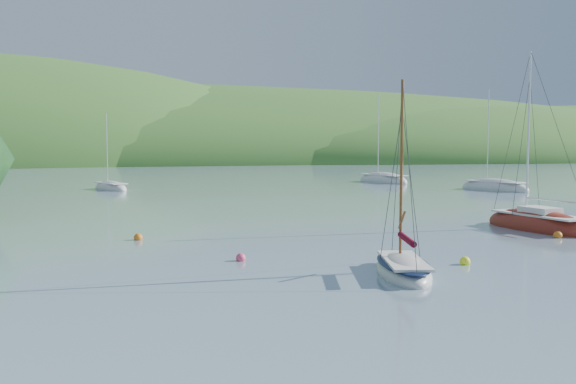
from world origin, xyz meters
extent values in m
plane|color=gray|center=(0.00, 0.00, 0.00)|extent=(700.00, 700.00, 0.00)
ellipsoid|color=#376727|center=(0.00, 170.00, 0.00)|extent=(440.00, 110.00, 44.00)
ellipsoid|color=#376727|center=(90.00, 160.00, 0.00)|extent=(240.00, 100.00, 34.00)
ellipsoid|color=silver|center=(1.20, 0.00, 0.09)|extent=(3.19, 5.59, 1.29)
cube|color=silver|center=(1.17, -0.10, 0.56)|extent=(2.43, 4.34, 0.10)
cylinder|color=brown|center=(1.36, 0.61, 4.04)|extent=(0.12, 0.12, 7.03)
ellipsoid|color=#0B1738|center=(1.20, 0.00, 0.46)|extent=(3.15, 5.53, 0.22)
cylinder|color=maroon|center=(1.04, -0.61, 1.47)|extent=(0.87, 2.51, 0.24)
ellipsoid|color=maroon|center=(14.41, 9.74, 0.15)|extent=(3.78, 8.00, 2.12)
cube|color=silver|center=(14.43, 9.58, 0.90)|extent=(2.86, 6.22, 0.10)
cylinder|color=silver|center=(14.27, 10.65, 5.66)|extent=(0.12, 0.12, 9.61)
cube|color=silver|center=(14.43, 9.58, 1.14)|extent=(1.75, 2.35, 0.42)
cylinder|color=silver|center=(14.55, 8.83, 1.81)|extent=(0.65, 3.66, 0.09)
ellipsoid|color=silver|center=(-9.98, 49.34, 0.12)|extent=(4.62, 6.65, 1.72)
cube|color=silver|center=(-9.93, 49.23, 0.74)|extent=(3.53, 5.15, 0.10)
cylinder|color=silver|center=(-10.29, 50.03, 4.47)|extent=(0.12, 0.12, 7.55)
ellipsoid|color=silver|center=(23.60, 53.29, 0.17)|extent=(5.29, 9.23, 2.37)
cube|color=silver|center=(23.65, 53.12, 1.00)|extent=(4.02, 7.17, 0.10)
cylinder|color=silver|center=(23.33, 54.30, 6.19)|extent=(0.12, 0.12, 10.47)
ellipsoid|color=silver|center=(29.71, 37.73, 0.16)|extent=(5.60, 8.74, 2.25)
cube|color=silver|center=(29.76, 37.58, 0.95)|extent=(4.27, 6.78, 0.10)
cylinder|color=silver|center=(29.36, 38.66, 5.86)|extent=(0.12, 0.12, 9.89)
sphere|color=#EBFF1D|center=(4.60, 1.20, 0.12)|extent=(0.44, 0.44, 0.44)
sphere|color=#EF456C|center=(-4.33, 4.48, 0.12)|extent=(0.43, 0.43, 0.43)
sphere|color=orange|center=(13.36, 6.61, 0.12)|extent=(0.47, 0.47, 0.47)
sphere|color=orange|center=(-8.40, 11.74, 0.12)|extent=(0.46, 0.46, 0.46)
camera|label=1|loc=(-9.52, -22.49, 5.10)|focal=40.00mm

